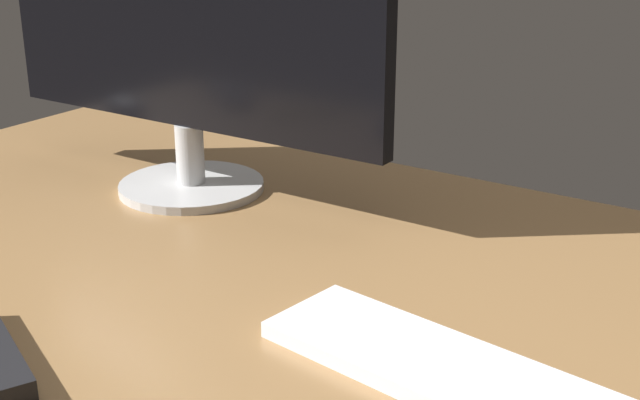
% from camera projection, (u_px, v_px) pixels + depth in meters
% --- Properties ---
extents(desk, '(1.40, 0.84, 0.02)m').
position_uv_depth(desk, '(237.00, 266.00, 1.02)').
color(desk, olive).
rests_on(desk, ground).
extents(monitor, '(0.64, 0.21, 0.48)m').
position_uv_depth(monitor, '(182.00, 2.00, 1.15)').
color(monitor, '#BDBDBD').
rests_on(monitor, desk).
extents(keyboard, '(0.36, 0.16, 0.02)m').
position_uv_depth(keyboard, '(446.00, 371.00, 0.77)').
color(keyboard, white).
rests_on(keyboard, desk).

